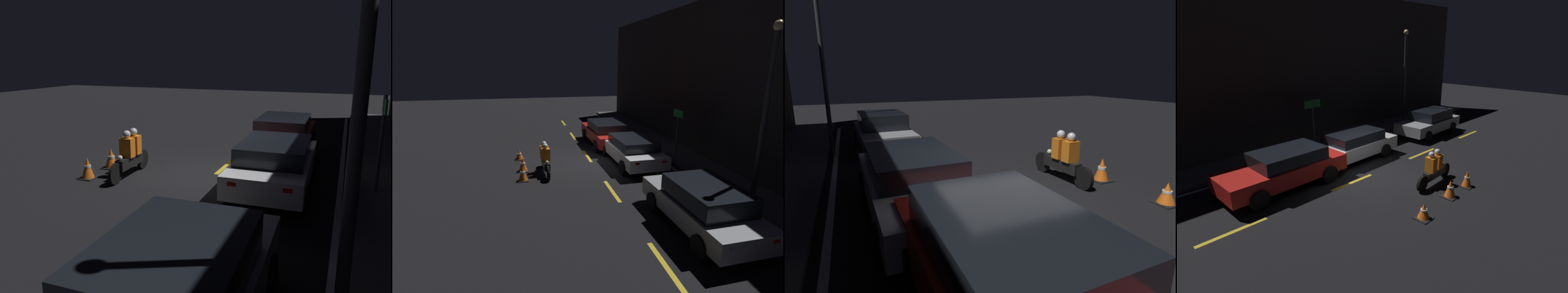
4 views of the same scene
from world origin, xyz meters
TOP-DOWN VIEW (x-y plane):
  - ground_plane at (0.00, 0.00)m, footprint 56.00×56.00m
  - lane_dash_a at (-10.00, 0.00)m, footprint 2.00×0.14m
  - lane_dash_b at (-5.50, 0.00)m, footprint 2.00×0.14m
  - lane_dash_c at (-1.00, 0.00)m, footprint 2.00×0.14m
  - lane_dash_d at (3.50, 0.00)m, footprint 2.00×0.14m
  - lane_solid_kerb at (0.00, 3.44)m, footprint 25.20×0.14m
  - taxi_red at (-2.94, 1.47)m, footprint 4.55×1.97m
  - sedan_white at (0.56, 1.81)m, footprint 4.54×2.04m
  - hatchback_silver at (6.57, 1.77)m, footprint 4.27×2.01m
  - motorcycle at (1.00, -2.28)m, footprint 2.23×0.39m
  - traffic_cone_near at (-1.18, -3.40)m, footprint 0.49×0.49m
  - traffic_cone_mid at (0.58, -3.25)m, footprint 0.50×0.50m
  - traffic_cone_far at (1.72, -3.26)m, footprint 0.46×0.46m
  - shop_sign at (0.30, 4.26)m, footprint 0.90×0.08m
  - street_lamp at (6.42, 3.54)m, footprint 0.28×0.28m

SIDE VIEW (x-z plane):
  - ground_plane at x=0.00m, z-range 0.00..0.00m
  - lane_solid_kerb at x=0.00m, z-range 0.00..0.01m
  - lane_dash_a at x=-10.00m, z-range 0.00..0.01m
  - lane_dash_b at x=-5.50m, z-range 0.00..0.01m
  - lane_dash_c at x=-1.00m, z-range 0.00..0.01m
  - lane_dash_d at x=3.50m, z-range 0.00..0.01m
  - traffic_cone_near at x=-1.18m, z-range -0.01..0.49m
  - traffic_cone_far at x=1.72m, z-range -0.01..0.62m
  - traffic_cone_mid at x=0.58m, z-range -0.01..0.62m
  - motorcycle at x=1.00m, z-range -0.04..1.32m
  - sedan_white at x=0.56m, z-range 0.06..1.37m
  - hatchback_silver at x=6.57m, z-range 0.04..1.45m
  - taxi_red at x=-2.94m, z-range 0.06..1.47m
  - shop_sign at x=0.30m, z-range 0.61..3.01m
  - street_lamp at x=6.42m, z-range 0.36..6.12m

